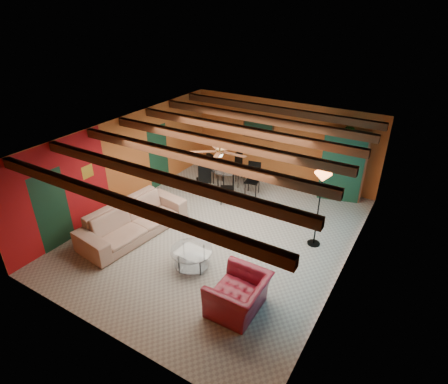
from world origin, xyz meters
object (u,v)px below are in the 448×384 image
Objects in this scene: armchair at (239,295)px; potted_plant at (351,127)px; armoire at (344,166)px; floor_lamp at (318,210)px; sofa at (133,220)px; vase at (228,157)px; coffee_table at (192,258)px; dining_table at (228,175)px.

potted_plant is (0.43, 5.86, 1.92)m from armchair.
armoire reaches higher than floor_lamp.
armchair is at bearing -94.23° from potted_plant.
armoire is (4.14, 4.94, 0.61)m from sofa.
armchair is at bearing -108.70° from armoire.
vase is at bearing -7.27° from sofa.
dining_table is at bearing 108.23° from coffee_table.
armchair is 5.91m from armoire.
vase is (-0.00, 0.00, 0.64)m from dining_table.
armchair is at bearing -97.29° from sofa.
sofa is at bearing -129.95° from potted_plant.
sofa is at bearing 171.05° from coffee_table.
potted_plant reaches higher than armchair.
coffee_table is 3.30m from floor_lamp.
vase is (-3.27, -1.46, -1.13)m from potted_plant.
floor_lamp is 3.18m from potted_plant.
coffee_table is at bearing -111.18° from armchair.
coffee_table is 0.49× the size of floor_lamp.
potted_plant is at bearing 69.10° from coffee_table.
armoire is 3.58m from vase.
coffee_table is at bearing -71.77° from dining_table.
potted_plant is (4.14, 4.94, 1.88)m from sofa.
dining_table is at bearing -155.94° from potted_plant.
potted_plant is at bearing -33.23° from sofa.
armchair is 6.18m from potted_plant.
floor_lamp is (4.28, 2.04, 0.58)m from sofa.
vase is at bearing 108.23° from coffee_table.
armchair is 5.24m from dining_table.
sofa is 1.43× the size of dining_table.
floor_lamp is at bearing -87.18° from potted_plant.
vase reaches higher than sofa.
coffee_table is 0.48× the size of dining_table.
sofa is 6.71m from potted_plant.
coffee_table is (2.12, -0.33, -0.18)m from sofa.
vase reaches higher than armchair.
coffee_table is 6.01m from potted_plant.
floor_lamp is (3.41, -1.44, 0.48)m from dining_table.
armoire is at bearing 24.06° from dining_table.
coffee_table is at bearing -132.22° from floor_lamp.
potted_plant is at bearing 92.82° from floor_lamp.
potted_plant reaches higher than armoire.
vase is at bearing 180.00° from dining_table.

